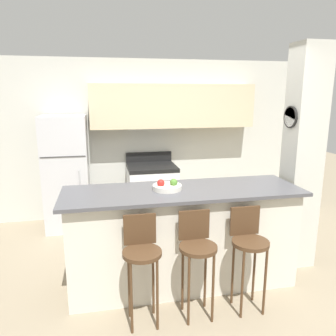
{
  "coord_description": "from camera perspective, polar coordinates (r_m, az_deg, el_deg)",
  "views": [
    {
      "loc": [
        -0.8,
        -3.12,
        2.01
      ],
      "look_at": [
        0.0,
        0.77,
        1.11
      ],
      "focal_mm": 35.0,
      "sensor_mm": 36.0,
      "label": 1
    }
  ],
  "objects": [
    {
      "name": "trash_bin",
      "position": [
        5.08,
        -10.82,
        -8.44
      ],
      "size": [
        0.28,
        0.28,
        0.38
      ],
      "color": "black",
      "rests_on": "ground_plane"
    },
    {
      "name": "stove_range",
      "position": [
        5.26,
        -2.8,
        -4.32
      ],
      "size": [
        0.76,
        0.67,
        1.07
      ],
      "color": "white",
      "rests_on": "ground_plane"
    },
    {
      "name": "ground_plane",
      "position": [
        3.79,
        2.47,
        -19.2
      ],
      "size": [
        14.0,
        14.0,
        0.0
      ],
      "primitive_type": "plane",
      "color": "gray"
    },
    {
      "name": "bar_stool_right",
      "position": [
        3.2,
        13.86,
        -12.72
      ],
      "size": [
        0.34,
        0.34,
        0.98
      ],
      "color": "#4C331E",
      "rests_on": "ground_plane"
    },
    {
      "name": "pillar_right",
      "position": [
        4.05,
        22.31,
        1.41
      ],
      "size": [
        0.38,
        0.32,
        2.55
      ],
      "color": "silver",
      "rests_on": "ground_plane"
    },
    {
      "name": "bar_stool_left",
      "position": [
        2.94,
        -4.62,
        -14.75
      ],
      "size": [
        0.34,
        0.34,
        0.98
      ],
      "color": "#4C331E",
      "rests_on": "ground_plane"
    },
    {
      "name": "bar_stool_mid",
      "position": [
        3.04,
        5.05,
        -13.86
      ],
      "size": [
        0.34,
        0.34,
        0.98
      ],
      "color": "#4C331E",
      "rests_on": "ground_plane"
    },
    {
      "name": "fruit_bowl",
      "position": [
        3.33,
        -0.14,
        -3.25
      ],
      "size": [
        0.3,
        0.3,
        0.11
      ],
      "color": "silver",
      "rests_on": "counter_bar"
    },
    {
      "name": "wall_back",
      "position": [
        5.38,
        -1.56,
        7.29
      ],
      "size": [
        5.6,
        0.38,
        2.55
      ],
      "color": "silver",
      "rests_on": "ground_plane"
    },
    {
      "name": "counter_bar",
      "position": [
        3.54,
        2.55,
        -11.89
      ],
      "size": [
        2.45,
        0.77,
        1.06
      ],
      "color": "silver",
      "rests_on": "ground_plane"
    },
    {
      "name": "refrigerator",
      "position": [
        5.13,
        -17.22,
        -0.82
      ],
      "size": [
        0.64,
        0.68,
        1.71
      ],
      "color": "silver",
      "rests_on": "ground_plane"
    }
  ]
}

